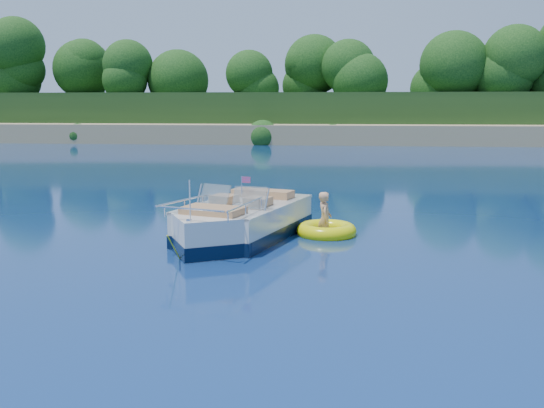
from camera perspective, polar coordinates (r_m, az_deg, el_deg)
The scene contains 6 objects.
ground at distance 11.82m, azimuth 5.59°, elevation -5.89°, with size 160.00×160.00×0.00m, color #092045.
shoreline at distance 75.20m, azimuth 6.01°, elevation 7.77°, with size 170.00×59.00×6.00m.
treeline at distance 52.47m, azimuth 6.12°, elevation 12.05°, with size 150.00×7.12×8.19m.
motorboat at distance 14.00m, azimuth -3.16°, elevation -1.93°, with size 3.01×5.38×1.85m.
tow_tube at distance 14.59m, azimuth 5.15°, elevation -2.53°, with size 1.59×1.59×0.38m.
boy at distance 14.60m, azimuth 4.95°, elevation -2.91°, with size 0.50×0.33×1.38m, color tan.
Camera 1 is at (0.05, -11.40, 3.12)m, focal length 40.00 mm.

